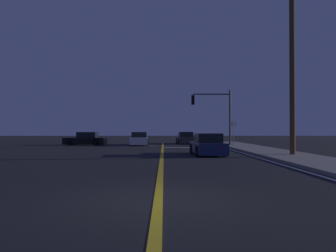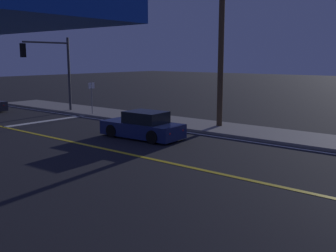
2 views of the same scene
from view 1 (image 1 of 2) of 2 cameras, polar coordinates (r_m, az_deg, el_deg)
ground_plane at (r=7.15m, az=-1.75°, el=-13.16°), size 160.00×160.00×0.00m
sidewalk_right at (r=19.64m, az=20.51°, el=-4.96°), size 3.20×40.61×0.15m
lane_line_center at (r=18.32m, az=-1.11°, el=-5.53°), size 0.20×38.36×0.01m
lane_line_edge_right at (r=19.06m, az=15.29°, el=-5.32°), size 0.16×38.36×0.01m
stop_bar at (r=28.21m, az=4.75°, el=-3.84°), size 5.61×0.50×0.01m
car_mid_block_charcoal at (r=35.88m, az=3.10°, el=-2.26°), size 2.01×4.20×1.34m
car_far_approaching_navy at (r=20.00m, az=7.04°, el=-3.47°), size 1.95×4.29×1.34m
car_following_oncoming_black at (r=33.96m, az=-14.44°, el=-2.32°), size 4.26×1.93×1.34m
car_parked_curb_white at (r=33.06m, az=-5.16°, el=-2.39°), size 2.01×4.61×1.34m
traffic_signal_near_right at (r=30.80m, az=8.45°, el=3.07°), size 3.77×0.28×5.36m
utility_pole_right at (r=20.12m, az=21.24°, el=11.00°), size 1.46×0.31×10.91m
street_sign_corner at (r=28.18m, az=11.55°, el=-0.66°), size 0.56×0.09×2.32m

